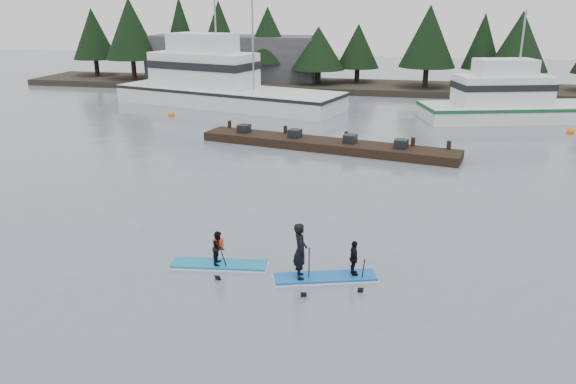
% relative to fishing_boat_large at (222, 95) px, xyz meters
% --- Properties ---
extents(ground, '(160.00, 160.00, 0.00)m').
position_rel_fishing_boat_large_xyz_m(ground, '(11.07, -30.84, -0.85)').
color(ground, slate).
rests_on(ground, ground).
extents(far_shore, '(70.00, 8.00, 0.60)m').
position_rel_fishing_boat_large_xyz_m(far_shore, '(11.07, 11.16, -0.55)').
color(far_shore, '#2D281E').
rests_on(far_shore, ground).
extents(treeline, '(60.00, 4.00, 8.00)m').
position_rel_fishing_boat_large_xyz_m(treeline, '(11.07, 11.16, -0.85)').
color(treeline, black).
rests_on(treeline, ground).
extents(waterfront_building, '(18.00, 6.00, 5.00)m').
position_rel_fishing_boat_large_xyz_m(waterfront_building, '(-2.93, 13.16, 1.65)').
color(waterfront_building, '#4C4C51').
rests_on(waterfront_building, ground).
extents(fishing_boat_large, '(20.53, 10.67, 10.92)m').
position_rel_fishing_boat_large_xyz_m(fishing_boat_large, '(0.00, 0.00, 0.00)').
color(fishing_boat_large, white).
rests_on(fishing_boat_large, ground).
extents(fishing_boat_medium, '(15.43, 8.23, 8.78)m').
position_rel_fishing_boat_large_xyz_m(fishing_boat_medium, '(23.56, -1.53, -0.22)').
color(fishing_boat_medium, white).
rests_on(fishing_boat_medium, ground).
extents(floating_dock, '(15.78, 5.27, 0.52)m').
position_rel_fishing_boat_large_xyz_m(floating_dock, '(10.92, -13.35, -0.59)').
color(floating_dock, black).
rests_on(floating_dock, ground).
extents(buoy_c, '(0.51, 0.51, 0.51)m').
position_rel_fishing_boat_large_xyz_m(buoy_c, '(26.31, -5.78, -0.85)').
color(buoy_c, orange).
rests_on(buoy_c, ground).
extents(buoy_a, '(0.48, 0.48, 0.48)m').
position_rel_fishing_boat_large_xyz_m(buoy_a, '(-2.18, -5.71, -0.85)').
color(buoy_a, orange).
rests_on(buoy_a, ground).
extents(paddleboard_solo, '(3.23, 1.20, 1.75)m').
position_rel_fishing_boat_large_xyz_m(paddleboard_solo, '(9.76, -29.65, -0.48)').
color(paddleboard_solo, '#1171A7').
rests_on(paddleboard_solo, ground).
extents(paddleboard_duo, '(3.31, 1.72, 2.43)m').
position_rel_fishing_boat_large_xyz_m(paddleboard_duo, '(13.13, -29.90, -0.16)').
color(paddleboard_duo, '#1256B0').
rests_on(paddleboard_duo, ground).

